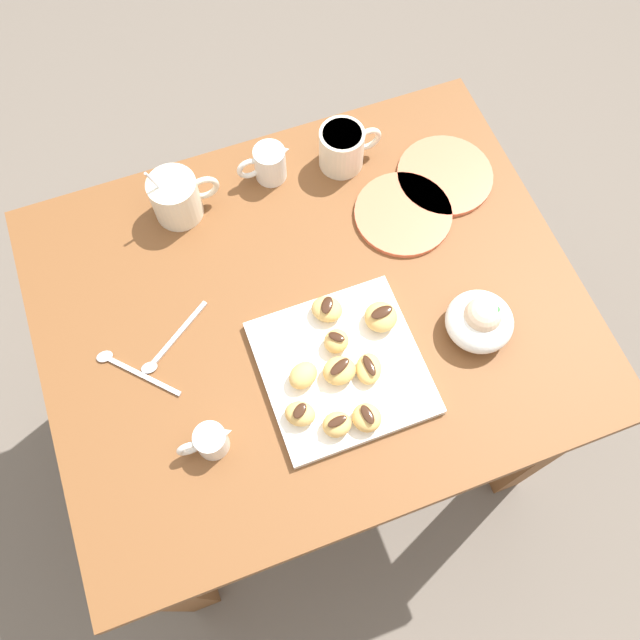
{
  "coord_description": "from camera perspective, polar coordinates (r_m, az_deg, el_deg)",
  "views": [
    {
      "loc": [
        -0.16,
        -0.47,
        1.81
      ],
      "look_at": [
        0.0,
        -0.04,
        0.76
      ],
      "focal_mm": 37.48,
      "sensor_mm": 36.0,
      "label": 1
    }
  ],
  "objects": [
    {
      "name": "loose_spoon_by_plate",
      "position": [
        1.17,
        -12.87,
        -2.19
      ],
      "size": [
        0.14,
        0.1,
        0.01
      ],
      "color": "silver",
      "rests_on": "dining_table"
    },
    {
      "name": "chocolate_drizzle_8",
      "position": [
        1.06,
        4.08,
        -8.05
      ],
      "size": [
        0.02,
        0.04,
        0.0
      ],
      "primitive_type": "ellipsoid",
      "rotation": [
        0.0,
        0.0,
        1.71
      ],
      "color": "#381E11",
      "rests_on": "beignet_8"
    },
    {
      "name": "chocolate_drizzle_1",
      "position": [
        1.09,
        4.23,
        -3.89
      ],
      "size": [
        0.02,
        0.04,
        0.0
      ],
      "primitive_type": "ellipsoid",
      "rotation": [
        0.0,
        0.0,
        4.77
      ],
      "color": "#381E11",
      "rests_on": "beignet_1"
    },
    {
      "name": "chocolate_drizzle_6",
      "position": [
        1.06,
        -1.74,
        -7.74
      ],
      "size": [
        0.03,
        0.03,
        0.0
      ],
      "primitive_type": "ellipsoid",
      "rotation": [
        0.0,
        0.0,
        0.65
      ],
      "color": "#381E11",
      "rests_on": "beignet_6"
    },
    {
      "name": "beignet_4",
      "position": [
        1.07,
        1.46,
        -8.9
      ],
      "size": [
        0.05,
        0.04,
        0.03
      ],
      "primitive_type": "ellipsoid",
      "rotation": [
        0.0,
        0.0,
        3.15
      ],
      "color": "#E5B260",
      "rests_on": "pastry_plate_square"
    },
    {
      "name": "coffee_mug_cream_right",
      "position": [
        1.3,
        1.96,
        14.56
      ],
      "size": [
        0.12,
        0.09,
        0.09
      ],
      "color": "silver",
      "rests_on": "dining_table"
    },
    {
      "name": "chocolate_drizzle_4",
      "position": [
        1.05,
        1.48,
        -8.65
      ],
      "size": [
        0.03,
        0.02,
        0.0
      ],
      "primitive_type": "ellipsoid",
      "rotation": [
        0.0,
        0.0,
        3.26
      ],
      "color": "#381E11",
      "rests_on": "beignet_4"
    },
    {
      "name": "chocolate_drizzle_0",
      "position": [
        1.12,
        5.3,
        0.68
      ],
      "size": [
        0.04,
        0.02,
        0.0
      ],
      "primitive_type": "ellipsoid",
      "rotation": [
        0.0,
        0.0,
        3.25
      ],
      "color": "#381E11",
      "rests_on": "beignet_0"
    },
    {
      "name": "beignet_1",
      "position": [
        1.1,
        4.18,
        -4.17
      ],
      "size": [
        0.06,
        0.07,
        0.03
      ],
      "primitive_type": "ellipsoid",
      "rotation": [
        0.0,
        0.0,
        4.28
      ],
      "color": "#E5B260",
      "rests_on": "pastry_plate_square"
    },
    {
      "name": "dining_table",
      "position": [
        1.31,
        -0.75,
        -1.53
      ],
      "size": [
        0.95,
        0.77,
        0.74
      ],
      "color": "brown",
      "rests_on": "ground_plane"
    },
    {
      "name": "beignet_3",
      "position": [
        1.12,
        1.4,
        -1.82
      ],
      "size": [
        0.06,
        0.06,
        0.04
      ],
      "primitive_type": "ellipsoid",
      "rotation": [
        0.0,
        0.0,
        2.07
      ],
      "color": "#E5B260",
      "rests_on": "pastry_plate_square"
    },
    {
      "name": "coffee_mug_cream_left",
      "position": [
        1.26,
        -12.16,
        10.27
      ],
      "size": [
        0.13,
        0.09,
        0.14
      ],
      "color": "silver",
      "rests_on": "dining_table"
    },
    {
      "name": "saucer_coral_right",
      "position": [
        1.34,
        10.61,
        12.04
      ],
      "size": [
        0.18,
        0.18,
        0.01
      ],
      "primitive_type": "cylinder",
      "color": "#E5704C",
      "rests_on": "dining_table"
    },
    {
      "name": "chocolate_drizzle_7",
      "position": [
        1.12,
        0.61,
        1.3
      ],
      "size": [
        0.03,
        0.04,
        0.0
      ],
      "primitive_type": "ellipsoid",
      "rotation": [
        0.0,
        0.0,
        0.98
      ],
      "color": "#381E11",
      "rests_on": "beignet_7"
    },
    {
      "name": "ice_cream_bowl",
      "position": [
        1.16,
        13.5,
        -0.02
      ],
      "size": [
        0.12,
        0.12,
        0.09
      ],
      "color": "white",
      "rests_on": "dining_table"
    },
    {
      "name": "saucer_coral_left",
      "position": [
        1.27,
        7.11,
        8.98
      ],
      "size": [
        0.18,
        0.18,
        0.01
      ],
      "primitive_type": "cylinder",
      "color": "#E5704C",
      "rests_on": "dining_table"
    },
    {
      "name": "loose_spoon_near_saucer",
      "position": [
        1.18,
        -16.04,
        -4.0
      ],
      "size": [
        0.12,
        0.12,
        0.01
      ],
      "color": "silver",
      "rests_on": "dining_table"
    },
    {
      "name": "beignet_8",
      "position": [
        1.08,
        4.02,
        -8.32
      ],
      "size": [
        0.06,
        0.06,
        0.03
      ],
      "primitive_type": "ellipsoid",
      "rotation": [
        0.0,
        0.0,
        1.86
      ],
      "color": "#E5B260",
      "rests_on": "pastry_plate_square"
    },
    {
      "name": "ground_plane",
      "position": [
        1.88,
        -0.53,
        -8.41
      ],
      "size": [
        8.0,
        8.0,
        0.0
      ],
      "primitive_type": "plane",
      "color": "#665B51"
    },
    {
      "name": "beignet_6",
      "position": [
        1.08,
        -1.71,
        -8.01
      ],
      "size": [
        0.06,
        0.06,
        0.03
      ],
      "primitive_type": "ellipsoid",
      "rotation": [
        0.0,
        0.0,
        1.01
      ],
      "color": "#E5B260",
      "rests_on": "pastry_plate_square"
    },
    {
      "name": "beignet_0",
      "position": [
        1.14,
        5.22,
        0.27
      ],
      "size": [
        0.06,
        0.06,
        0.04
      ],
      "primitive_type": "ellipsoid",
      "rotation": [
        0.0,
        0.0,
        3.02
      ],
      "color": "#E5B260",
      "rests_on": "pastry_plate_square"
    },
    {
      "name": "cream_pitcher_white",
      "position": [
        1.29,
        -4.38,
        13.24
      ],
      "size": [
        0.1,
        0.06,
        0.07
      ],
      "color": "white",
      "rests_on": "dining_table"
    },
    {
      "name": "chocolate_drizzle_3",
      "position": [
        1.1,
        1.43,
        -1.45
      ],
      "size": [
        0.03,
        0.03,
        0.0
      ],
      "primitive_type": "ellipsoid",
      "rotation": [
        0.0,
        0.0,
        2.38
      ],
      "color": "#381E11",
      "rests_on": "beignet_3"
    },
    {
      "name": "chocolate_sauce_pitcher",
      "position": [
        1.08,
        -9.35,
        -10.14
      ],
      "size": [
        0.09,
        0.05,
        0.06
      ],
      "color": "white",
      "rests_on": "dining_table"
    },
    {
      "name": "beignet_5",
      "position": [
        1.1,
        1.68,
        -4.34
      ],
      "size": [
        0.06,
        0.05,
        0.04
      ],
      "primitive_type": "ellipsoid",
      "rotation": [
        0.0,
        0.0,
        6.28
      ],
      "color": "#E5B260",
      "rests_on": "pastry_plate_square"
    },
    {
      "name": "beignet_2",
      "position": [
        1.09,
        -1.46,
        -4.75
      ],
      "size": [
        0.06,
        0.06,
        0.04
      ],
      "primitive_type": "ellipsoid",
      "rotation": [
        0.0,
        0.0,
        0.45
      ],
      "color": "#E5B260",
      "rests_on": "pastry_plate_square"
    },
    {
      "name": "beignet_7",
      "position": [
        1.14,
        0.6,
        0.92
      ],
      "size": [
        0.07,
        0.07,
        0.03
      ],
      "primitive_type": "ellipsoid",
      "rotation": [
        0.0,
        0.0,
        0.91
      ],
      "color": "#E5B260",
      "rests_on": "pastry_plate_square"
    },
    {
      "name": "pastry_plate_square",
      "position": [
        1.13,
        1.88,
        -4.07
      ],
      "size": [
        0.26,
        0.26,
        0.02
      ],
      "primitive_type": "cube",
      "color": "white",
      "rests_on": "dining_table"
    },
    {
      "name": "chocolate_drizzle_5",
      "position": [
        1.08,
        1.71,
        -3.99
      ],
      "size": [
        0.04,
        0.03,
        0.0
      ],
      "primitive_type": "ellipsoid",
      "rotation": [
        0.0,
        0.0,
        6.68
      ],
      "color": "#381E11",
      "rests_on": "beignet_5"
    }
  ]
}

